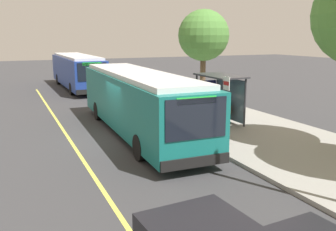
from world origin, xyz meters
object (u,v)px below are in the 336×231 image
object	(u,v)px
transit_bus_second	(77,70)
route_sign_post	(226,100)
transit_bus_main	(138,100)
waiting_bench	(220,112)
pedestrian_commuter	(205,108)

from	to	relation	value
transit_bus_second	route_sign_post	xyz separation A→B (m)	(20.10, 2.51, 0.34)
transit_bus_main	transit_bus_second	xyz separation A→B (m)	(-16.80, 0.24, -0.00)
waiting_bench	pedestrian_commuter	xyz separation A→B (m)	(0.81, -1.39, 0.48)
transit_bus_second	waiting_bench	bearing A→B (deg)	14.57
pedestrian_commuter	waiting_bench	bearing A→B (deg)	120.30
transit_bus_main	route_sign_post	xyz separation A→B (m)	(3.30, 2.76, 0.34)
transit_bus_second	route_sign_post	world-z (taller)	same
transit_bus_main	pedestrian_commuter	bearing A→B (deg)	77.06
transit_bus_second	waiting_bench	xyz separation A→B (m)	(16.73, 4.35, -0.99)
route_sign_post	transit_bus_second	bearing A→B (deg)	-172.87
transit_bus_second	route_sign_post	bearing A→B (deg)	7.13
waiting_bench	pedestrian_commuter	bearing A→B (deg)	-59.70
waiting_bench	route_sign_post	distance (m)	4.06
route_sign_post	waiting_bench	bearing A→B (deg)	151.42
route_sign_post	pedestrian_commuter	distance (m)	2.73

